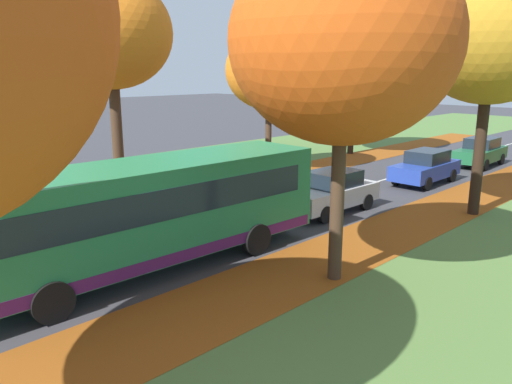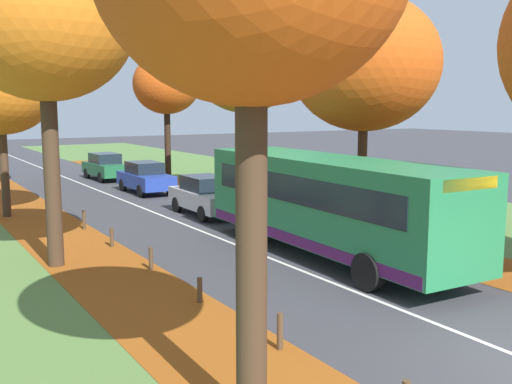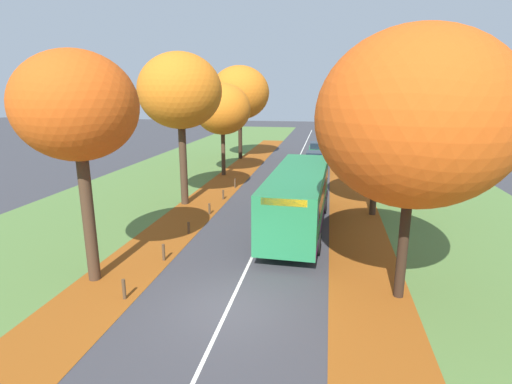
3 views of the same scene
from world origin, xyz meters
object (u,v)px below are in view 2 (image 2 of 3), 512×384
(car_green_third_in_line, at_px, (106,167))
(tree_right_near, at_px, (365,63))
(tree_left_near, at_px, (44,21))
(bollard_fifth, at_px, (112,237))
(bus, at_px, (329,201))
(bollard_third, at_px, (200,290))
(car_silver_lead, at_px, (206,196))
(car_blue_following, at_px, (145,177))
(tree_right_far, at_px, (166,84))
(bollard_second, at_px, (280,332))
(bollard_sixth, at_px, (84,220))
(tree_right_mid, at_px, (245,64))
(bollard_fourth, at_px, (151,259))

(car_green_third_in_line, bearing_deg, tree_right_near, -78.89)
(tree_left_near, height_order, tree_right_near, tree_left_near)
(bollard_fifth, bearing_deg, bus, -42.02)
(tree_left_near, xyz_separation_m, bollard_third, (2.04, -5.05, -6.47))
(tree_left_near, distance_m, bollard_fifth, 6.93)
(tree_right_near, height_order, car_green_third_in_line, tree_right_near)
(car_silver_lead, relative_size, car_blue_following, 1.01)
(bus, relative_size, car_silver_lead, 2.47)
(tree_right_far, distance_m, bollard_second, 28.27)
(tree_right_near, xyz_separation_m, bollard_third, (-9.20, -4.86, -5.75))
(tree_right_far, xyz_separation_m, bollard_sixth, (-9.11, -13.33, -5.46))
(car_blue_following, bearing_deg, tree_left_near, -121.40)
(tree_right_near, xyz_separation_m, car_green_third_in_line, (-3.75, 19.07, -5.23))
(car_green_third_in_line, bearing_deg, tree_right_mid, -69.55)
(bus, height_order, car_green_third_in_line, bus)
(bollard_fourth, relative_size, bus, 0.06)
(tree_right_mid, xyz_separation_m, tree_right_far, (-0.12, 9.36, -0.71))
(bollard_second, bearing_deg, tree_left_near, 104.28)
(bus, bearing_deg, bollard_fifth, 137.98)
(bollard_third, bearing_deg, car_blue_following, 72.56)
(tree_left_near, distance_m, tree_right_near, 11.26)
(tree_right_far, relative_size, bollard_third, 12.96)
(bollard_second, relative_size, bollard_sixth, 0.99)
(tree_right_mid, bearing_deg, car_blue_following, 136.37)
(tree_right_far, bearing_deg, car_green_third_in_line, 165.69)
(bollard_fourth, bearing_deg, car_green_third_in_line, 75.49)
(car_silver_lead, bearing_deg, car_blue_following, 88.49)
(bus, distance_m, car_green_third_in_line, 22.16)
(car_green_third_in_line, bearing_deg, bollard_second, -101.22)
(tree_right_mid, bearing_deg, bollard_sixth, -156.75)
(tree_right_mid, height_order, car_silver_lead, tree_right_mid)
(bollard_third, bearing_deg, bollard_second, -88.86)
(tree_right_near, bearing_deg, bollard_sixth, 152.29)
(tree_right_far, bearing_deg, tree_right_near, -89.92)
(tree_left_near, bearing_deg, car_green_third_in_line, 68.36)
(tree_left_near, xyz_separation_m, bollard_second, (2.11, -8.27, -6.41))
(tree_right_mid, height_order, bollard_sixth, tree_right_mid)
(car_silver_lead, bearing_deg, bollard_second, -111.44)
(tree_left_near, bearing_deg, tree_right_near, -0.98)
(car_silver_lead, relative_size, car_green_third_in_line, 1.00)
(bollard_third, relative_size, car_green_third_in_line, 0.14)
(bollard_fourth, height_order, bollard_fifth, bollard_fourth)
(bus, bearing_deg, bollard_fourth, 164.42)
(tree_right_mid, relative_size, bollard_fourth, 13.87)
(bus, bearing_deg, tree_left_near, 155.77)
(bollard_second, distance_m, car_silver_lead, 14.18)
(tree_right_far, xyz_separation_m, bus, (-3.97, -21.19, -4.12))
(tree_right_mid, height_order, car_green_third_in_line, tree_right_mid)
(car_silver_lead, xyz_separation_m, car_green_third_in_line, (0.21, 13.96, 0.00))
(bollard_fifth, bearing_deg, tree_left_near, -146.37)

